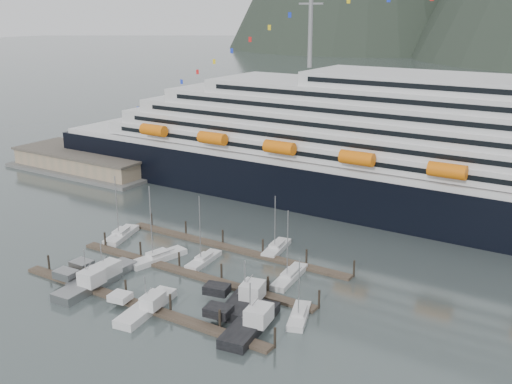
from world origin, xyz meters
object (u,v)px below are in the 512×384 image
trawler_a (102,274)px  trawler_c (146,306)px  sailboat_b (158,258)px  sailboat_c (204,260)px  trawler_e (244,298)px  trawler_b (86,284)px  warehouse (88,162)px  sailboat_f (276,249)px  cruise_ship (481,168)px  sailboat_d (289,277)px  sailboat_a (121,236)px  sailboat_h (299,316)px  trawler_d (249,322)px

trawler_a → trawler_c: 14.36m
sailboat_b → sailboat_c: sailboat_b is taller
trawler_e → sailboat_b: bearing=63.4°
trawler_b → trawler_e: trawler_e is taller
warehouse → sailboat_c: bearing=-27.0°
sailboat_c → sailboat_f: sailboat_c is taller
trawler_b → cruise_ship: bearing=-38.2°
sailboat_b → trawler_e: size_ratio=1.14×
cruise_ship → sailboat_d: size_ratio=16.29×
trawler_c → warehouse: bearing=44.4°
sailboat_a → trawler_b: (11.68, -19.66, 0.53)m
cruise_ship → sailboat_b: size_ratio=14.31×
sailboat_b → sailboat_h: bearing=-85.9°
cruise_ship → sailboat_f: cruise_ship is taller
warehouse → sailboat_c: (66.03, -33.68, -1.83)m
sailboat_f → trawler_a: size_ratio=0.89×
trawler_b → sailboat_f: bearing=-33.4°
warehouse → trawler_c: size_ratio=3.63×
trawler_d → trawler_e: trawler_e is taller
sailboat_a → trawler_b: 22.87m
sailboat_f → warehouse: bearing=64.0°
sailboat_a → trawler_d: 43.43m
sailboat_a → sailboat_d: sailboat_a is taller
cruise_ship → sailboat_h: cruise_ship is taller
cruise_ship → sailboat_f: size_ratio=18.35×
trawler_c → trawler_a: bearing=63.7°
trawler_e → trawler_c: bearing=118.4°
sailboat_f → cruise_ship: bearing=-48.0°
sailboat_a → trawler_e: sailboat_a is taller
trawler_c → trawler_d: 16.35m
sailboat_f → trawler_a: sailboat_f is taller
sailboat_a → sailboat_h: 46.01m
cruise_ship → trawler_a: bearing=-127.1°
trawler_b → trawler_a: bearing=7.3°
trawler_c → trawler_e: bearing=-57.7°
cruise_ship → trawler_e: cruise_ship is taller
sailboat_d → trawler_e: sailboat_d is taller
sailboat_h → trawler_d: bearing=124.9°
sailboat_a → trawler_e: bearing=-123.3°
warehouse → sailboat_a: (45.00, -32.68, -1.81)m
sailboat_d → sailboat_h: size_ratio=1.25×
sailboat_b → trawler_e: sailboat_b is taller
trawler_c → trawler_d: size_ratio=0.93×
cruise_ship → trawler_b: 80.25m
trawler_c → cruise_ship: bearing=-34.8°
trawler_a → trawler_b: 4.25m
warehouse → sailboat_f: bearing=-16.5°
sailboat_f → trawler_b: 35.04m
sailboat_d → trawler_b: bearing=122.8°
trawler_b → sailboat_c: bearing=-30.0°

